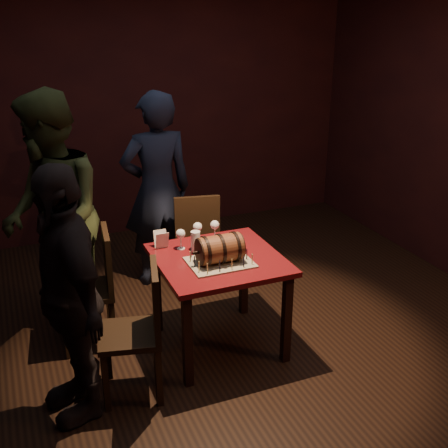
% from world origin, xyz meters
% --- Properties ---
extents(room_shell, '(5.04, 5.04, 2.80)m').
position_xyz_m(room_shell, '(0.00, 0.00, 1.40)').
color(room_shell, black).
rests_on(room_shell, ground).
extents(pub_table, '(0.90, 0.90, 0.75)m').
position_xyz_m(pub_table, '(-0.05, -0.08, 0.64)').
color(pub_table, '#4C0C12').
rests_on(pub_table, ground).
extents(cake_board, '(0.45, 0.35, 0.01)m').
position_xyz_m(cake_board, '(-0.08, -0.18, 0.76)').
color(cake_board, gray).
rests_on(cake_board, pub_table).
extents(barrel_cake, '(0.37, 0.22, 0.22)m').
position_xyz_m(barrel_cake, '(-0.08, -0.18, 0.86)').
color(barrel_cake, brown).
rests_on(barrel_cake, cake_board).
extents(birthday_candles, '(0.40, 0.30, 0.09)m').
position_xyz_m(birthday_candles, '(-0.07, -0.18, 0.80)').
color(birthday_candles, '#FBF096').
rests_on(birthday_candles, cake_board).
extents(wine_glass_left, '(0.07, 0.07, 0.16)m').
position_xyz_m(wine_glass_left, '(-0.26, 0.17, 0.87)').
color(wine_glass_left, silver).
rests_on(wine_glass_left, pub_table).
extents(wine_glass_mid, '(0.07, 0.07, 0.16)m').
position_xyz_m(wine_glass_mid, '(-0.09, 0.25, 0.87)').
color(wine_glass_mid, silver).
rests_on(wine_glass_mid, pub_table).
extents(wine_glass_right, '(0.07, 0.07, 0.16)m').
position_xyz_m(wine_glass_right, '(0.05, 0.24, 0.87)').
color(wine_glass_right, silver).
rests_on(wine_glass_right, pub_table).
extents(pint_of_ale, '(0.07, 0.07, 0.15)m').
position_xyz_m(pint_of_ale, '(-0.16, 0.11, 0.82)').
color(pint_of_ale, silver).
rests_on(pint_of_ale, pub_table).
extents(menu_card, '(0.10, 0.05, 0.13)m').
position_xyz_m(menu_card, '(-0.39, 0.25, 0.81)').
color(menu_card, white).
rests_on(menu_card, pub_table).
extents(chair_back, '(0.47, 0.47, 0.93)m').
position_xyz_m(chair_back, '(0.12, 0.88, 0.52)').
color(chair_back, black).
rests_on(chair_back, ground).
extents(chair_left_rear, '(0.44, 0.44, 0.93)m').
position_xyz_m(chair_left_rear, '(-0.89, 0.32, 0.52)').
color(chair_left_rear, black).
rests_on(chair_left_rear, ground).
extents(chair_left_front, '(0.48, 0.48, 0.93)m').
position_xyz_m(chair_left_front, '(-0.72, -0.41, 0.52)').
color(chair_left_front, black).
rests_on(chair_left_front, ground).
extents(person_back, '(0.66, 0.44, 1.80)m').
position_xyz_m(person_back, '(-0.15, 1.16, 0.90)').
color(person_back, '#181D31').
rests_on(person_back, ground).
extents(person_left_rear, '(0.79, 0.98, 1.93)m').
position_xyz_m(person_left_rear, '(-1.12, 0.64, 0.96)').
color(person_left_rear, '#2E371B').
rests_on(person_left_rear, ground).
extents(person_left_front, '(0.56, 1.03, 1.67)m').
position_xyz_m(person_left_front, '(-1.16, -0.41, 0.84)').
color(person_left_front, black).
rests_on(person_left_front, ground).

